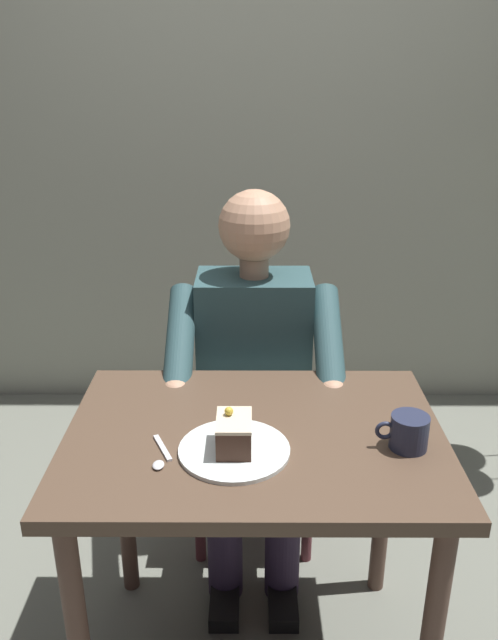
% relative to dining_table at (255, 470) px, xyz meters
% --- Properties ---
extents(cafe_rear_panel, '(6.40, 0.12, 3.00)m').
position_rel_dining_table_xyz_m(cafe_rear_panel, '(0.00, -1.61, 0.86)').
color(cafe_rear_panel, gray).
rests_on(cafe_rear_panel, ground).
extents(dining_table, '(0.91, 0.65, 0.75)m').
position_rel_dining_table_xyz_m(dining_table, '(0.00, 0.00, 0.00)').
color(dining_table, brown).
rests_on(dining_table, ground).
extents(chair, '(0.42, 0.42, 0.89)m').
position_rel_dining_table_xyz_m(chair, '(0.00, -0.64, -0.15)').
color(chair, brown).
rests_on(chair, ground).
extents(seated_person, '(0.53, 0.58, 1.23)m').
position_rel_dining_table_xyz_m(seated_person, '(-0.00, -0.47, 0.01)').
color(seated_person, '#2D4C50').
rests_on(seated_person, ground).
extents(dessert_plate, '(0.26, 0.26, 0.01)m').
position_rel_dining_table_xyz_m(dessert_plate, '(0.05, 0.09, 0.12)').
color(dessert_plate, white).
rests_on(dessert_plate, dining_table).
extents(cake_slice, '(0.08, 0.11, 0.10)m').
position_rel_dining_table_xyz_m(cake_slice, '(0.05, 0.09, 0.16)').
color(cake_slice, '#432A1E').
rests_on(cake_slice, dessert_plate).
extents(coffee_cup, '(0.12, 0.09, 0.08)m').
position_rel_dining_table_xyz_m(coffee_cup, '(-0.35, 0.07, 0.15)').
color(coffee_cup, '#252A42').
rests_on(coffee_cup, dining_table).
extents(dessert_spoon, '(0.06, 0.14, 0.01)m').
position_rel_dining_table_xyz_m(dessert_spoon, '(0.21, 0.11, 0.12)').
color(dessert_spoon, silver).
rests_on(dessert_spoon, dining_table).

